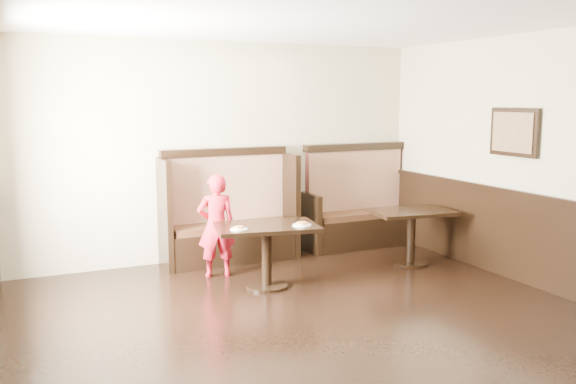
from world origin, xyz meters
TOP-DOWN VIEW (x-y plane):
  - ground at (0.00, 0.00)m, footprint 7.00×7.00m
  - room_shell at (-0.30, 0.28)m, footprint 7.00×7.00m
  - booth_main at (0.00, 3.30)m, footprint 1.75×0.72m
  - booth_neighbor at (1.95, 3.29)m, footprint 1.65×0.72m
  - table_main at (0.00, 2.03)m, footprint 1.21×0.88m
  - table_neighbor at (2.03, 2.16)m, footprint 1.08×0.79m
  - child at (-0.37, 2.66)m, footprint 0.48×0.36m
  - pizza_plate_left at (-0.36, 1.94)m, footprint 0.19×0.19m
  - pizza_plate_right at (0.34, 1.84)m, footprint 0.21×0.21m

SIDE VIEW (x-z plane):
  - ground at x=0.00m, z-range 0.00..0.00m
  - booth_neighbor at x=1.95m, z-range -0.24..1.21m
  - table_neighbor at x=2.03m, z-range 0.17..0.86m
  - booth_main at x=0.00m, z-range -0.20..1.25m
  - table_main at x=0.00m, z-range 0.19..0.89m
  - child at x=-0.37m, z-range 0.00..1.21m
  - room_shell at x=-0.30m, z-range -2.83..4.17m
  - pizza_plate_left at x=-0.36m, z-range 0.70..0.73m
  - pizza_plate_right at x=0.34m, z-range 0.70..0.74m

